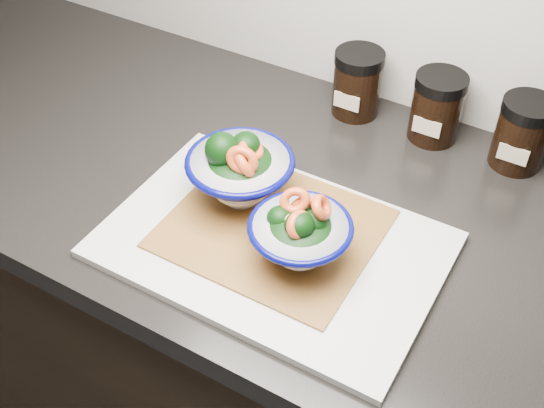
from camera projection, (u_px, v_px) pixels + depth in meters
The scene contains 8 objects.
countertop at pixel (400, 247), 0.96m from camera, with size 3.50×0.60×0.04m, color black.
cutting_board at pixel (272, 245), 0.93m from camera, with size 0.45×0.30×0.01m, color beige.
bamboo_mat at pixel (272, 228), 0.94m from camera, with size 0.28×0.24×0.00m, color #A87032.
bowl_left at pixel (240, 171), 0.95m from camera, with size 0.15×0.15×0.12m.
bowl_right at pixel (300, 235), 0.87m from camera, with size 0.14×0.14×0.11m.
spice_jar_a at pixel (357, 83), 1.12m from camera, with size 0.08×0.08×0.11m.
spice_jar_b at pixel (437, 107), 1.07m from camera, with size 0.08×0.08×0.11m.
spice_jar_c at pixel (522, 133), 1.02m from camera, with size 0.08×0.08×0.11m.
Camera 1 is at (0.17, 0.79, 1.58)m, focal length 45.00 mm.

